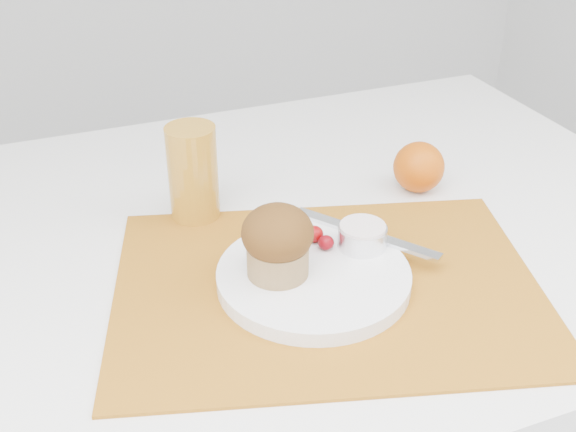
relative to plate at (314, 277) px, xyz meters
name	(u,v)px	position (x,y,z in m)	size (l,w,h in m)	color
placemat	(327,287)	(0.01, -0.01, -0.01)	(0.49, 0.36, 0.00)	#A56316
plate	(314,277)	(0.00, 0.00, 0.00)	(0.22, 0.22, 0.02)	white
ramekin	(362,237)	(0.07, 0.03, 0.02)	(0.06, 0.06, 0.03)	silver
cream	(363,228)	(0.07, 0.03, 0.03)	(0.06, 0.06, 0.01)	white
raspberry_near	(314,234)	(0.03, 0.06, 0.02)	(0.02, 0.02, 0.02)	#5E0204
raspberry_far	(326,242)	(0.03, 0.04, 0.02)	(0.02, 0.02, 0.02)	#500208
butter_knife	(366,234)	(0.09, 0.05, 0.01)	(0.20, 0.02, 0.00)	silver
orange	(419,167)	(0.23, 0.16, 0.02)	(0.07, 0.07, 0.07)	#C95407
juice_glass	(193,174)	(-0.08, 0.20, 0.05)	(0.07, 0.07, 0.13)	#BC8223
muffin	(278,241)	(-0.04, 0.01, 0.05)	(0.09, 0.09, 0.09)	#9C7A4B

